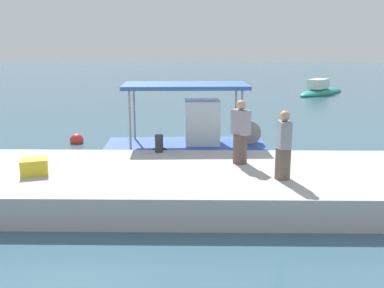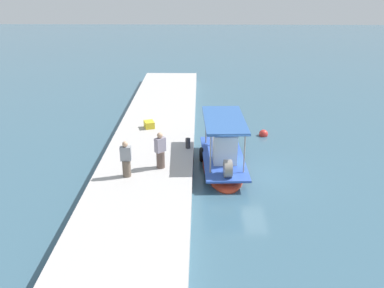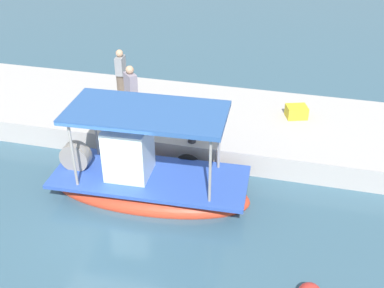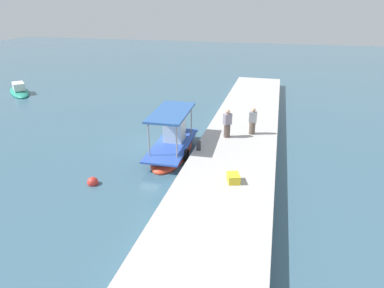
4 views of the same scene
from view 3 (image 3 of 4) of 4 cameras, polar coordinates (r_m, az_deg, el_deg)
The scene contains 7 objects.
ground_plane at distance 12.37m, azimuth -10.00°, elevation -7.91°, with size 120.00×120.00×0.00m, color #395D71.
dock_quay at distance 15.69m, azimuth -3.79°, elevation 3.33°, with size 36.00×4.33×0.72m, color #B7B1AE.
main_fishing_boat at distance 12.53m, azimuth -5.59°, elevation -4.28°, with size 5.47×2.27×2.89m.
fisherman_near_bollard at distance 14.80m, azimuth -7.42°, elevation 6.15°, with size 0.53×0.53×1.68m.
fisherman_by_crate at distance 16.28m, azimuth -8.65°, elevation 8.40°, with size 0.38×0.47×1.62m.
mooring_bollard at distance 13.44m, azimuth -0.01°, elevation 1.20°, with size 0.24×0.24×0.51m, color #2D2D33.
cargo_crate at distance 15.16m, azimuth 12.65°, elevation 3.87°, with size 0.64×0.51×0.38m, color gold.
Camera 3 is at (-4.32, 8.60, 7.77)m, focal length 43.63 mm.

